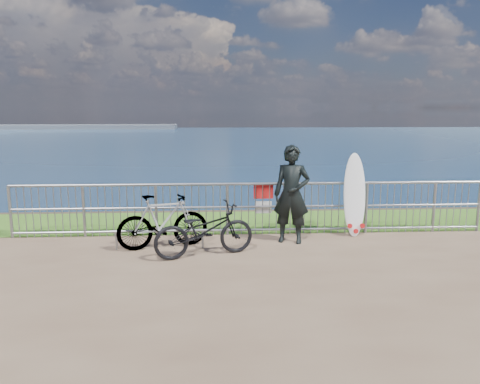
{
  "coord_description": "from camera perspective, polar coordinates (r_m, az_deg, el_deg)",
  "views": [
    {
      "loc": [
        -0.76,
        -8.1,
        2.68
      ],
      "look_at": [
        -0.25,
        1.2,
        1.0
      ],
      "focal_mm": 35.0,
      "sensor_mm": 36.0,
      "label": 1
    }
  ],
  "objects": [
    {
      "name": "seascape",
      "position": [
        161.56,
        -18.72,
        7.33
      ],
      "size": [
        260.0,
        260.0,
        5.0
      ],
      "color": "brown",
      "rests_on": "ground"
    },
    {
      "name": "bicycle_far",
      "position": [
        9.12,
        -9.39,
        -3.55
      ],
      "size": [
        1.83,
        0.99,
        1.06
      ],
      "primitive_type": "imported",
      "rotation": [
        0.0,
        0.0,
        1.87
      ],
      "color": "black",
      "rests_on": "ground"
    },
    {
      "name": "bicycle_near",
      "position": [
        8.54,
        -4.38,
        -4.66
      ],
      "size": [
        1.98,
        1.21,
        0.98
      ],
      "primitive_type": "imported",
      "rotation": [
        0.0,
        0.0,
        1.89
      ],
      "color": "black",
      "rests_on": "ground"
    },
    {
      "name": "grass_strip",
      "position": [
        11.15,
        0.88,
        -3.63
      ],
      "size": [
        120.0,
        120.0,
        0.0
      ],
      "primitive_type": "plane",
      "color": "#3C7420",
      "rests_on": "ground"
    },
    {
      "name": "bike_rack",
      "position": [
        9.12,
        -9.78,
        -4.94
      ],
      "size": [
        1.84,
        0.05,
        0.38
      ],
      "color": "gray",
      "rests_on": "ground"
    },
    {
      "name": "surfboard",
      "position": [
        10.15,
        13.78,
        -0.69
      ],
      "size": [
        0.5,
        0.45,
        1.76
      ],
      "color": "white",
      "rests_on": "ground"
    },
    {
      "name": "surfer",
      "position": [
        9.36,
        6.32,
        -0.28
      ],
      "size": [
        0.82,
        0.66,
        1.96
      ],
      "primitive_type": "imported",
      "rotation": [
        0.0,
        0.0,
        -0.3
      ],
      "color": "black",
      "rests_on": "ground"
    },
    {
      "name": "railing",
      "position": [
        9.96,
        1.45,
        -1.96
      ],
      "size": [
        10.06,
        0.1,
        1.13
      ],
      "color": "gray",
      "rests_on": "ground"
    }
  ]
}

